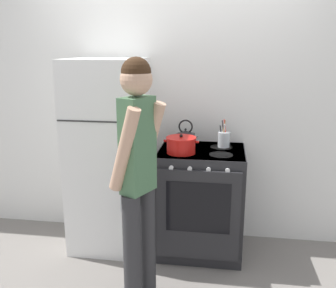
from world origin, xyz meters
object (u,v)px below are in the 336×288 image
Objects in this scene: refrigerator at (109,156)px; tea_kettle at (186,138)px; dutch_oven_pot at (181,145)px; person at (138,172)px; stove_range at (200,201)px; utensil_jar at (224,139)px.

tea_kettle is at bearing 10.60° from refrigerator.
person reaches higher than dutch_oven_pot.
stove_range is 3.84× the size of utensil_jar.
stove_range is 0.57m from tea_kettle.
utensil_jar is at bearing 40.25° from stove_range.
dutch_oven_pot is at bearing 7.96° from person.
utensil_jar reaches higher than dutch_oven_pot.
utensil_jar is (0.35, 0.25, 0.00)m from dutch_oven_pot.
person reaches higher than tea_kettle.
tea_kettle is at bearing -178.89° from utensil_jar.
dutch_oven_pot is at bearing -93.02° from tea_kettle.
refrigerator is 1.81× the size of stove_range.
person is (0.45, -0.78, 0.14)m from refrigerator.
tea_kettle is 0.14× the size of person.
person is (-0.21, -0.66, -0.02)m from dutch_oven_pot.
tea_kettle is (0.68, 0.13, 0.16)m from refrigerator.
refrigerator is 0.69m from dutch_oven_pot.
refrigerator reaches higher than dutch_oven_pot.
tea_kettle is (0.01, 0.24, 0.00)m from dutch_oven_pot.
tea_kettle reaches higher than dutch_oven_pot.
tea_kettle is at bearing 135.70° from stove_range.
stove_range is 0.99m from person.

